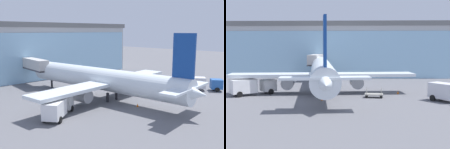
{
  "view_description": "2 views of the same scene",
  "coord_description": "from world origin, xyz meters",
  "views": [
    {
      "loc": [
        -31.07,
        -24.29,
        12.02
      ],
      "look_at": [
        2.54,
        9.32,
        4.04
      ],
      "focal_mm": 42.0,
      "sensor_mm": 36.0,
      "label": 1
    },
    {
      "loc": [
        3.59,
        -43.94,
        8.13
      ],
      "look_at": [
        2.63,
        8.56,
        3.15
      ],
      "focal_mm": 50.0,
      "sensor_mm": 36.0,
      "label": 2
    }
  ],
  "objects": [
    {
      "name": "terminal_building",
      "position": [
        -0.0,
        39.4,
        7.01
      ],
      "size": [
        61.66,
        15.81,
        14.01
      ],
      "rotation": [
        0.0,
        0.0,
        -0.02
      ],
      "color": "#B1B1B1",
      "rests_on": "ground"
    },
    {
      "name": "safety_cone_nose",
      "position": [
        0.4,
        1.39,
        0.28
      ],
      "size": [
        0.36,
        0.36,
        0.55
      ],
      "primitive_type": "cone",
      "color": "orange",
      "rests_on": "ground"
    },
    {
      "name": "safety_cone_wingtip",
      "position": [
        12.67,
        7.74,
        0.28
      ],
      "size": [
        0.36,
        0.36,
        0.55
      ],
      "primitive_type": "cone",
      "color": "orange",
      "rests_on": "ground"
    },
    {
      "name": "baggage_cart",
      "position": [
        8.28,
        3.93,
        0.5
      ],
      "size": [
        2.96,
        1.89,
        1.5
      ],
      "rotation": [
        0.0,
        0.0,
        6.17
      ],
      "color": "#9E998C",
      "rests_on": "ground"
    },
    {
      "name": "catering_truck",
      "position": [
        -11.38,
        6.08,
        1.47
      ],
      "size": [
        7.17,
        6.12,
        2.65
      ],
      "rotation": [
        0.0,
        0.0,
        0.64
      ],
      "color": "silver",
      "rests_on": "ground"
    },
    {
      "name": "fuel_truck",
      "position": [
        18.8,
        -0.28,
        1.47
      ],
      "size": [
        6.03,
        7.22,
        2.65
      ],
      "rotation": [
        0.0,
        0.0,
        5.33
      ],
      "color": "#2659A5",
      "rests_on": "ground"
    },
    {
      "name": "ground",
      "position": [
        0.0,
        0.0,
        0.0
      ],
      "size": [
        240.0,
        240.0,
        0.0
      ],
      "primitive_type": "plane",
      "color": "slate"
    },
    {
      "name": "airplane",
      "position": [
        -0.06,
        8.97,
        3.5
      ],
      "size": [
        30.87,
        37.84,
        11.7
      ],
      "rotation": [
        0.0,
        0.0,
        1.66
      ],
      "color": "white",
      "rests_on": "ground"
    },
    {
      "name": "jet_bridge",
      "position": [
        -2.69,
        29.16,
        4.55
      ],
      "size": [
        3.43,
        12.15,
        5.93
      ],
      "rotation": [
        0.0,
        0.0,
        1.47
      ],
      "color": "beige",
      "rests_on": "ground"
    }
  ]
}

